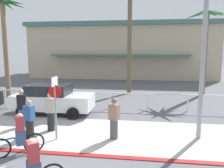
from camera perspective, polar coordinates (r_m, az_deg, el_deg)
The scene contains 17 objects.
ground_plane at distance 15.49m, azimuth 0.21°, elevation -4.82°, with size 80.00×80.00×0.00m, color #5B5B60.
sidewalk_strip at distance 10.02m, azimuth -4.36°, elevation -12.43°, with size 44.00×4.00×0.02m, color beige.
curb_paint at distance 8.24m, azimuth -7.46°, elevation -17.30°, with size 44.00×0.24×0.03m, color maroon.
building_backdrop at distance 32.51m, azimuth 2.91°, elevation 8.46°, with size 23.87×12.33×6.98m.
rail_fence at distance 13.86m, azimuth -0.62°, elevation -2.89°, with size 18.66×0.08×1.04m.
stop_sign_bike_lane at distance 9.22m, azimuth -14.17°, elevation -3.71°, with size 0.52×0.56×2.56m.
streetlight_curb at distance 9.33m, azimuth 22.70°, elevation 12.09°, with size 0.24×2.54×7.50m.
palm_tree_0 at distance 19.08m, azimuth -25.68°, elevation 13.85°, with size 3.36×2.90×7.36m.
palm_tree_1 at distance 18.86m, azimuth 4.42°, elevation 16.86°, with size 2.76×2.99×8.48m.
palm_tree_2 at distance 19.29m, azimuth 22.64°, elevation 12.80°, with size 3.21×3.64×6.69m.
car_white_1 at distance 13.17m, azimuth -14.77°, elevation -3.64°, with size 4.40×2.02×1.69m.
cyclist_blue_0 at distance 8.59m, azimuth -22.39°, elevation -11.87°, with size 1.52×1.10×1.50m.
cyclist_yellow_1 at distance 6.31m, azimuth -19.60°, elevation -19.40°, with size 1.48×1.16×1.50m.
pedestrian_0 at distance 11.37m, azimuth -21.78°, elevation -6.01°, with size 0.47×0.43×1.82m.
pedestrian_1 at distance 10.48m, azimuth -15.23°, elevation -7.12°, with size 0.43×0.35×1.75m.
pedestrian_2 at distance 9.85m, azimuth -20.12°, elevation -8.76°, with size 0.46×0.40×1.63m.
pedestrian_3 at distance 9.23m, azimuth 0.48°, elevation -9.16°, with size 0.47×0.42×1.70m.
Camera 1 is at (2.03, -4.93, 3.61)m, focal length 36.23 mm.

